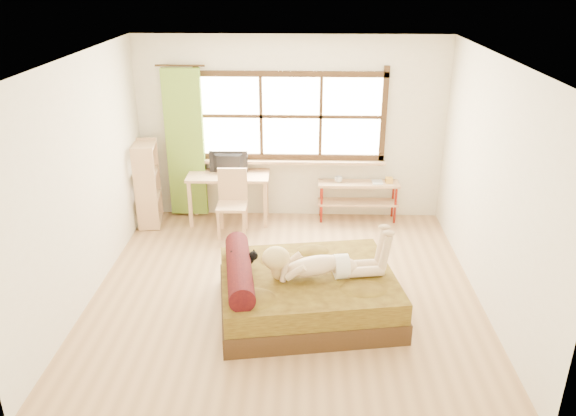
{
  "coord_description": "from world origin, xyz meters",
  "views": [
    {
      "loc": [
        0.22,
        -5.76,
        3.55
      ],
      "look_at": [
        0.02,
        0.2,
        0.98
      ],
      "focal_mm": 35.0,
      "sensor_mm": 36.0,
      "label": 1
    }
  ],
  "objects_px": {
    "woman": "(322,253)",
    "bookshelf": "(148,184)",
    "bed": "(303,291)",
    "desk": "(228,181)",
    "chair": "(232,198)",
    "pipe_shelf": "(359,192)",
    "kitten": "(243,259)"
  },
  "relations": [
    {
      "from": "woman",
      "to": "chair",
      "type": "xyz_separation_m",
      "value": [
        -1.22,
        2.07,
        -0.24
      ]
    },
    {
      "from": "desk",
      "to": "chair",
      "type": "xyz_separation_m",
      "value": [
        0.1,
        -0.36,
        -0.13
      ]
    },
    {
      "from": "desk",
      "to": "bookshelf",
      "type": "distance_m",
      "value": 1.18
    },
    {
      "from": "desk",
      "to": "pipe_shelf",
      "type": "height_order",
      "value": "desk"
    },
    {
      "from": "kitten",
      "to": "pipe_shelf",
      "type": "bearing_deg",
      "value": 49.25
    },
    {
      "from": "chair",
      "to": "desk",
      "type": "bearing_deg",
      "value": 104.06
    },
    {
      "from": "woman",
      "to": "pipe_shelf",
      "type": "bearing_deg",
      "value": 67.4
    },
    {
      "from": "bed",
      "to": "bookshelf",
      "type": "bearing_deg",
      "value": 126.38
    },
    {
      "from": "woman",
      "to": "kitten",
      "type": "relative_size",
      "value": 4.67
    },
    {
      "from": "woman",
      "to": "bookshelf",
      "type": "height_order",
      "value": "bookshelf"
    },
    {
      "from": "chair",
      "to": "pipe_shelf",
      "type": "distance_m",
      "value": 1.9
    },
    {
      "from": "bed",
      "to": "bookshelf",
      "type": "height_order",
      "value": "bookshelf"
    },
    {
      "from": "woman",
      "to": "desk",
      "type": "xyz_separation_m",
      "value": [
        -1.32,
        2.43,
        -0.11
      ]
    },
    {
      "from": "bed",
      "to": "pipe_shelf",
      "type": "relative_size",
      "value": 1.76
    },
    {
      "from": "bed",
      "to": "kitten",
      "type": "height_order",
      "value": "bed"
    },
    {
      "from": "bed",
      "to": "desk",
      "type": "xyz_separation_m",
      "value": [
        -1.12,
        2.39,
        0.39
      ]
    },
    {
      "from": "pipe_shelf",
      "to": "bookshelf",
      "type": "height_order",
      "value": "bookshelf"
    },
    {
      "from": "bed",
      "to": "desk",
      "type": "bearing_deg",
      "value": 106.15
    },
    {
      "from": "bed",
      "to": "woman",
      "type": "bearing_deg",
      "value": -21.25
    },
    {
      "from": "chair",
      "to": "pipe_shelf",
      "type": "relative_size",
      "value": 0.78
    },
    {
      "from": "desk",
      "to": "chair",
      "type": "height_order",
      "value": "chair"
    },
    {
      "from": "pipe_shelf",
      "to": "bed",
      "type": "bearing_deg",
      "value": -108.7
    },
    {
      "from": "pipe_shelf",
      "to": "bookshelf",
      "type": "bearing_deg",
      "value": -176.15
    },
    {
      "from": "kitten",
      "to": "chair",
      "type": "distance_m",
      "value": 1.95
    },
    {
      "from": "woman",
      "to": "desk",
      "type": "bearing_deg",
      "value": 109.46
    },
    {
      "from": "chair",
      "to": "woman",
      "type": "bearing_deg",
      "value": -60.5
    },
    {
      "from": "woman",
      "to": "bookshelf",
      "type": "xyz_separation_m",
      "value": [
        -2.49,
        2.3,
        -0.13
      ]
    },
    {
      "from": "desk",
      "to": "bookshelf",
      "type": "bearing_deg",
      "value": -174.71
    },
    {
      "from": "woman",
      "to": "chair",
      "type": "height_order",
      "value": "woman"
    },
    {
      "from": "pipe_shelf",
      "to": "chair",
      "type": "bearing_deg",
      "value": -165.99
    },
    {
      "from": "bed",
      "to": "desk",
      "type": "distance_m",
      "value": 2.67
    },
    {
      "from": "bed",
      "to": "chair",
      "type": "bearing_deg",
      "value": 107.82
    }
  ]
}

